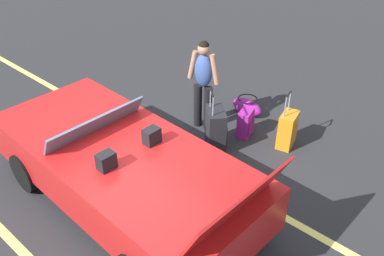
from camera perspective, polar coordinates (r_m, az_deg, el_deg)
ground_plane at (r=6.08m, az=-9.03°, el=-9.92°), size 80.00×80.00×0.00m
lot_line_near at (r=6.69m, az=-1.15°, el=-4.62°), size 18.00×0.12×0.01m
convertible_car at (r=5.82m, az=-10.76°, el=-4.72°), size 4.25×1.96×1.51m
suitcase_large_black at (r=6.78m, az=3.32°, el=-0.23°), size 0.54×0.53×1.08m
suitcase_medium_bright at (r=7.05m, az=13.14°, el=-0.24°), size 0.32×0.44×0.99m
suitcase_small_carryon at (r=7.21m, az=7.46°, el=0.62°), size 0.29×0.38×0.50m
duffel_bag at (r=7.88m, az=7.66°, el=2.97°), size 0.65×0.39×0.34m
traveler_person at (r=7.06m, az=1.58°, el=6.59°), size 0.61×0.29×1.65m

